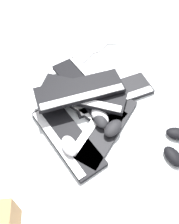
{
  "coord_description": "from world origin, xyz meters",
  "views": [
    {
      "loc": [
        0.52,
        -0.47,
        1.05
      ],
      "look_at": [
        -0.06,
        -0.07,
        0.06
      ],
      "focal_mm": 40.0,
      "sensor_mm": 36.0,
      "label": 1
    }
  ],
  "objects_px": {
    "keyboard_3": "(67,138)",
    "mouse_4": "(113,128)",
    "mouse_1": "(100,118)",
    "mouse_3": "(173,156)",
    "keyboard_5": "(83,94)",
    "mouse_0": "(178,134)",
    "keyboard_0": "(104,127)",
    "mouse_2": "(69,146)",
    "mouse_5": "(100,116)",
    "keyboard_6": "(80,90)",
    "keyboard_1": "(112,95)",
    "keyboard_2": "(85,102)",
    "keyboard_4": "(85,86)",
    "mouse_6": "(109,89)"
  },
  "relations": [
    {
      "from": "keyboard_0",
      "to": "mouse_5",
      "type": "distance_m",
      "value": 0.06
    },
    {
      "from": "keyboard_0",
      "to": "mouse_5",
      "type": "bearing_deg",
      "value": 171.56
    },
    {
      "from": "mouse_2",
      "to": "mouse_5",
      "type": "distance_m",
      "value": 0.21
    },
    {
      "from": "mouse_6",
      "to": "mouse_5",
      "type": "bearing_deg",
      "value": -95.74
    },
    {
      "from": "keyboard_6",
      "to": "keyboard_3",
      "type": "bearing_deg",
      "value": -49.68
    },
    {
      "from": "mouse_0",
      "to": "mouse_3",
      "type": "distance_m",
      "value": 0.13
    },
    {
      "from": "keyboard_1",
      "to": "mouse_2",
      "type": "distance_m",
      "value": 0.39
    },
    {
      "from": "keyboard_1",
      "to": "mouse_3",
      "type": "xyz_separation_m",
      "value": [
        0.45,
        -0.0,
        0.01
      ]
    },
    {
      "from": "keyboard_4",
      "to": "mouse_3",
      "type": "relative_size",
      "value": 4.02
    },
    {
      "from": "keyboard_1",
      "to": "keyboard_2",
      "type": "xyz_separation_m",
      "value": [
        -0.04,
        -0.15,
        0.0
      ]
    },
    {
      "from": "mouse_1",
      "to": "mouse_5",
      "type": "height_order",
      "value": "same"
    },
    {
      "from": "keyboard_5",
      "to": "mouse_4",
      "type": "distance_m",
      "value": 0.24
    },
    {
      "from": "keyboard_3",
      "to": "mouse_4",
      "type": "bearing_deg",
      "value": 63.7
    },
    {
      "from": "mouse_0",
      "to": "mouse_5",
      "type": "height_order",
      "value": "mouse_5"
    },
    {
      "from": "keyboard_0",
      "to": "keyboard_5",
      "type": "relative_size",
      "value": 1.06
    },
    {
      "from": "mouse_3",
      "to": "mouse_4",
      "type": "height_order",
      "value": "mouse_4"
    },
    {
      "from": "mouse_1",
      "to": "mouse_5",
      "type": "distance_m",
      "value": 0.01
    },
    {
      "from": "keyboard_2",
      "to": "mouse_5",
      "type": "bearing_deg",
      "value": -2.46
    },
    {
      "from": "keyboard_3",
      "to": "mouse_1",
      "type": "distance_m",
      "value": 0.19
    },
    {
      "from": "keyboard_0",
      "to": "mouse_2",
      "type": "height_order",
      "value": "mouse_2"
    },
    {
      "from": "keyboard_0",
      "to": "keyboard_1",
      "type": "bearing_deg",
      "value": 131.04
    },
    {
      "from": "keyboard_6",
      "to": "keyboard_4",
      "type": "bearing_deg",
      "value": 128.6
    },
    {
      "from": "keyboard_0",
      "to": "mouse_3",
      "type": "height_order",
      "value": "mouse_3"
    },
    {
      "from": "mouse_1",
      "to": "keyboard_1",
      "type": "bearing_deg",
      "value": -38.93
    },
    {
      "from": "keyboard_4",
      "to": "mouse_4",
      "type": "height_order",
      "value": "mouse_4"
    },
    {
      "from": "keyboard_1",
      "to": "mouse_6",
      "type": "relative_size",
      "value": 4.2
    },
    {
      "from": "keyboard_0",
      "to": "mouse_2",
      "type": "distance_m",
      "value": 0.2
    },
    {
      "from": "keyboard_5",
      "to": "mouse_1",
      "type": "height_order",
      "value": "keyboard_5"
    },
    {
      "from": "keyboard_6",
      "to": "keyboard_1",
      "type": "bearing_deg",
      "value": 70.55
    },
    {
      "from": "keyboard_0",
      "to": "mouse_5",
      "type": "height_order",
      "value": "mouse_5"
    },
    {
      "from": "mouse_0",
      "to": "mouse_4",
      "type": "height_order",
      "value": "mouse_4"
    },
    {
      "from": "mouse_1",
      "to": "mouse_3",
      "type": "relative_size",
      "value": 1.0
    },
    {
      "from": "keyboard_2",
      "to": "mouse_1",
      "type": "xyz_separation_m",
      "value": [
        0.15,
        -0.01,
        0.04
      ]
    },
    {
      "from": "keyboard_2",
      "to": "mouse_0",
      "type": "height_order",
      "value": "mouse_0"
    },
    {
      "from": "keyboard_1",
      "to": "keyboard_5",
      "type": "bearing_deg",
      "value": -108.96
    },
    {
      "from": "mouse_4",
      "to": "mouse_5",
      "type": "bearing_deg",
      "value": 81.08
    },
    {
      "from": "mouse_0",
      "to": "mouse_5",
      "type": "bearing_deg",
      "value": 179.47
    },
    {
      "from": "keyboard_1",
      "to": "keyboard_2",
      "type": "distance_m",
      "value": 0.16
    },
    {
      "from": "keyboard_5",
      "to": "mouse_6",
      "type": "height_order",
      "value": "keyboard_5"
    },
    {
      "from": "keyboard_2",
      "to": "keyboard_5",
      "type": "xyz_separation_m",
      "value": [
        -0.01,
        -0.01,
        0.06
      ]
    },
    {
      "from": "keyboard_0",
      "to": "mouse_1",
      "type": "xyz_separation_m",
      "value": [
        -0.04,
        0.0,
        0.04
      ]
    },
    {
      "from": "mouse_0",
      "to": "mouse_5",
      "type": "relative_size",
      "value": 1.0
    },
    {
      "from": "keyboard_4",
      "to": "keyboard_6",
      "type": "bearing_deg",
      "value": -51.4
    },
    {
      "from": "keyboard_5",
      "to": "mouse_0",
      "type": "distance_m",
      "value": 0.5
    },
    {
      "from": "keyboard_0",
      "to": "mouse_2",
      "type": "relative_size",
      "value": 4.21
    },
    {
      "from": "keyboard_0",
      "to": "mouse_0",
      "type": "xyz_separation_m",
      "value": [
        0.23,
        0.27,
        0.01
      ]
    },
    {
      "from": "mouse_0",
      "to": "mouse_4",
      "type": "distance_m",
      "value": 0.31
    },
    {
      "from": "keyboard_3",
      "to": "keyboard_5",
      "type": "bearing_deg",
      "value": 127.0
    },
    {
      "from": "mouse_2",
      "to": "keyboard_3",
      "type": "bearing_deg",
      "value": 170.44
    },
    {
      "from": "keyboard_4",
      "to": "mouse_2",
      "type": "distance_m",
      "value": 0.37
    }
  ]
}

